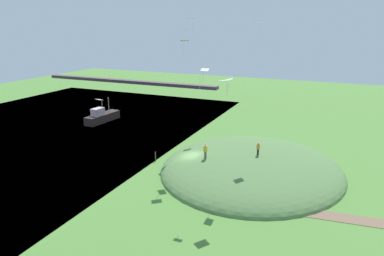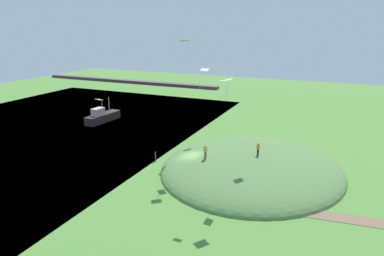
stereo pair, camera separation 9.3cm
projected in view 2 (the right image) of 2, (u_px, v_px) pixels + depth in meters
ground_plane at (190, 168)px, 43.50m from camera, size 160.00×160.00×0.00m
lake_water at (18, 139)px, 55.21m from camera, size 50.00×80.00×0.40m
grass_hill at (251, 170)px, 42.82m from camera, size 22.02×23.68×4.54m
dirt_path at (381, 224)px, 31.13m from camera, size 16.50×3.50×0.04m
bridge_deck_far at (128, 81)px, 81.39m from camera, size 45.00×1.80×0.70m
boat_on_lake at (102, 117)px, 63.99m from camera, size 2.52×7.68×4.29m
person_watching_kites at (258, 147)px, 41.14m from camera, size 0.53×0.53×1.62m
person_walking_path at (205, 149)px, 40.97m from camera, size 0.66×0.66×1.83m
kite_0 at (204, 70)px, 32.15m from camera, size 0.77×0.53×1.17m
kite_1 at (225, 81)px, 31.43m from camera, size 1.33×1.42×1.52m
kite_2 at (99, 100)px, 39.32m from camera, size 0.94×0.75×1.50m
kite_3 at (259, 23)px, 39.68m from camera, size 1.18×1.18×1.12m
kite_4 at (185, 41)px, 39.12m from camera, size 1.25×1.22×1.52m
kite_5 at (228, 80)px, 34.52m from camera, size 0.82×1.15×1.51m
kite_6 at (192, 19)px, 41.68m from camera, size 1.33×1.35×2.06m
kite_7 at (187, 31)px, 45.87m from camera, size 0.61×0.83×2.05m
kite_8 at (200, 75)px, 48.05m from camera, size 1.08×0.79×2.21m
mooring_post at (155, 157)px, 45.36m from camera, size 0.14×0.14×1.31m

